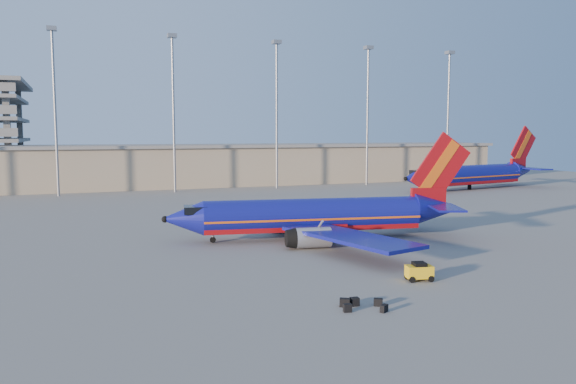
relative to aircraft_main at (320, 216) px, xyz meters
name	(u,v)px	position (x,y,z in m)	size (l,w,h in m)	color
ground	(288,230)	(-1.25, 5.88, -2.34)	(220.00, 220.00, 0.00)	slate
terminal_building	(236,164)	(8.75, 63.88, 1.98)	(122.00, 16.00, 8.50)	gray
light_mast_row	(227,97)	(3.75, 51.88, 15.21)	(101.60, 1.60, 28.65)	gray
aircraft_main	(320,216)	(0.00, 0.00, 0.00)	(32.19, 30.73, 10.95)	navy
aircraft_second	(473,175)	(48.66, 36.53, 0.50)	(36.23, 14.91, 12.37)	navy
baggage_tug	(419,271)	(0.16, -17.74, -1.62)	(2.12, 1.54, 1.38)	gold
luggage_pile	(360,304)	(-7.00, -21.97, -2.09)	(2.95, 2.41, 0.52)	black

